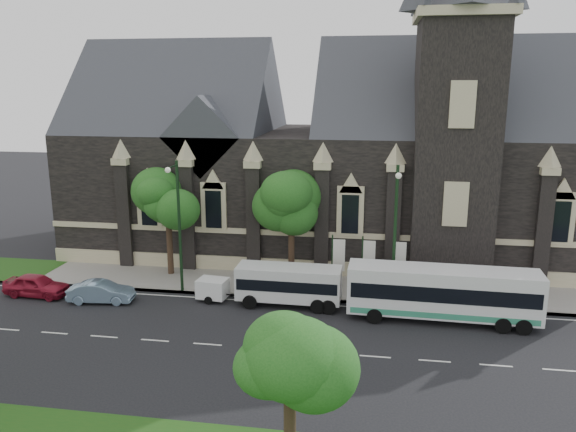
% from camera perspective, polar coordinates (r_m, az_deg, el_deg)
% --- Properties ---
extents(ground, '(160.00, 160.00, 0.00)m').
position_cam_1_polar(ground, '(31.36, -8.22, -12.85)').
color(ground, black).
rests_on(ground, ground).
extents(sidewalk, '(80.00, 5.00, 0.15)m').
position_cam_1_polar(sidewalk, '(39.76, -4.18, -6.85)').
color(sidewalk, gray).
rests_on(sidewalk, ground).
extents(museum, '(40.00, 17.70, 29.90)m').
position_cam_1_polar(museum, '(46.08, 4.54, 6.29)').
color(museum, black).
rests_on(museum, ground).
extents(tree_park_east, '(3.40, 3.40, 6.28)m').
position_cam_1_polar(tree_park_east, '(19.89, 0.79, -14.00)').
color(tree_park_east, black).
rests_on(tree_park_east, ground).
extents(tree_walk_right, '(4.08, 4.08, 7.80)m').
position_cam_1_polar(tree_walk_right, '(38.75, 0.71, 1.48)').
color(tree_walk_right, black).
rests_on(tree_walk_right, ground).
extents(tree_walk_left, '(3.91, 3.91, 7.64)m').
position_cam_1_polar(tree_walk_left, '(41.01, -11.85, 1.74)').
color(tree_walk_left, black).
rests_on(tree_walk_left, ground).
extents(street_lamp_near, '(0.36, 1.88, 9.00)m').
position_cam_1_polar(street_lamp_near, '(35.02, 10.90, -1.23)').
color(street_lamp_near, black).
rests_on(street_lamp_near, ground).
extents(street_lamp_mid, '(0.36, 1.88, 9.00)m').
position_cam_1_polar(street_lamp_mid, '(37.22, -11.17, -0.38)').
color(street_lamp_mid, black).
rests_on(street_lamp_mid, ground).
extents(banner_flag_left, '(0.90, 0.10, 4.00)m').
position_cam_1_polar(banner_flag_left, '(37.65, 4.97, -4.32)').
color(banner_flag_left, black).
rests_on(banner_flag_left, ground).
extents(banner_flag_center, '(0.90, 0.10, 4.00)m').
position_cam_1_polar(banner_flag_center, '(37.58, 8.02, -4.44)').
color(banner_flag_center, black).
rests_on(banner_flag_center, ground).
extents(banner_flag_right, '(0.90, 0.10, 4.00)m').
position_cam_1_polar(banner_flag_right, '(37.61, 11.07, -4.55)').
color(banner_flag_right, black).
rests_on(banner_flag_right, ground).
extents(tour_coach, '(11.14, 2.86, 3.23)m').
position_cam_1_polar(tour_coach, '(34.47, 15.51, -7.55)').
color(tour_coach, silver).
rests_on(tour_coach, ground).
extents(shuttle_bus, '(6.62, 2.43, 2.54)m').
position_cam_1_polar(shuttle_bus, '(35.60, 0.13, -6.86)').
color(shuttle_bus, silver).
rests_on(shuttle_bus, ground).
extents(box_trailer, '(2.79, 1.65, 1.45)m').
position_cam_1_polar(box_trailer, '(36.89, -7.69, -7.33)').
color(box_trailer, silver).
rests_on(box_trailer, ground).
extents(sedan, '(4.32, 1.95, 1.37)m').
position_cam_1_polar(sedan, '(38.31, -18.54, -7.36)').
color(sedan, '#7A96B0').
rests_on(sedan, ground).
extents(car_far_red, '(4.43, 1.97, 1.48)m').
position_cam_1_polar(car_far_red, '(40.92, -24.29, -6.46)').
color(car_far_red, maroon).
rests_on(car_far_red, ground).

